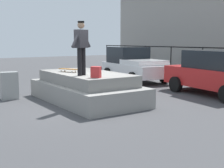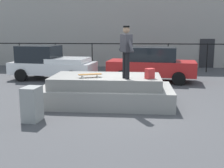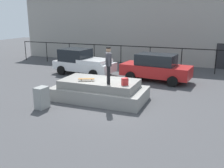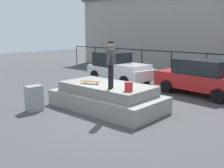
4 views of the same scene
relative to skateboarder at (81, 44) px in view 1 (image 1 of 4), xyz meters
name	(u,v)px [view 1 (image 1 of 4)]	position (x,y,z in m)	size (l,w,h in m)	color
ground_plane	(82,106)	(-0.14, 0.07, -2.01)	(60.00, 60.00, 0.00)	#424244
concrete_ledge	(86,88)	(-0.71, 0.55, -1.55)	(4.60, 2.39, 1.01)	gray
skateboarder	(81,44)	(0.00, 0.00, 0.00)	(0.55, 0.94, 1.71)	black
skateboard	(68,69)	(-1.22, 0.12, -0.90)	(0.80, 0.47, 0.12)	brown
backpack	(96,72)	(0.78, 0.06, -0.83)	(0.28, 0.20, 0.34)	red
car_white_pickup_near	(133,64)	(-4.24, 5.40, -1.13)	(4.61, 2.49, 1.78)	white
car_red_sedan_mid	(217,73)	(1.08, 5.34, -1.13)	(4.57, 2.36, 1.74)	#B21E1E
utility_box	(9,86)	(-2.62, -1.57, -1.51)	(0.44, 0.60, 1.00)	gray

